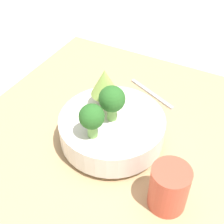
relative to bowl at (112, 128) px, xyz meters
The scene contains 8 objects.
ground_plane 0.09m from the bowl, 167.86° to the right, with size 6.00×6.00×0.00m, color silver.
table 0.07m from the bowl, 167.86° to the right, with size 0.81×0.80×0.04m.
bowl is the anchor object (origin of this frame).
broccoli_floret_center 0.09m from the bowl, 63.43° to the right, with size 0.06×0.06×0.09m.
broccoli_floret_back 0.11m from the bowl, 80.22° to the left, with size 0.06×0.06×0.08m.
romanesco_piece_near 0.11m from the bowl, 42.94° to the right, with size 0.07×0.07×0.10m.
cup 0.21m from the bowl, 150.77° to the left, with size 0.08×0.08×0.10m.
fork 0.22m from the bowl, 94.00° to the right, with size 0.16×0.08×0.01m.
Camera 1 is at (-0.22, 0.48, 0.62)m, focal length 50.00 mm.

